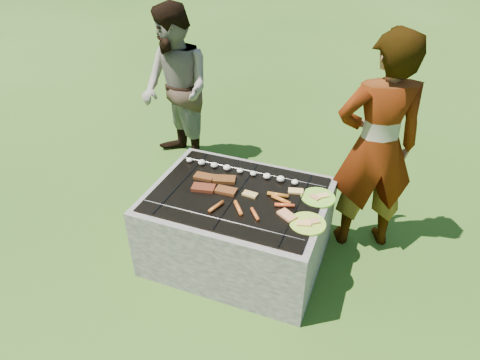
% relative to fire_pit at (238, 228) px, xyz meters
% --- Properties ---
extents(lawn, '(60.00, 60.00, 0.00)m').
position_rel_fire_pit_xyz_m(lawn, '(0.00, 0.00, -0.28)').
color(lawn, '#244511').
rests_on(lawn, ground).
extents(fire_pit, '(1.30, 1.00, 0.62)m').
position_rel_fire_pit_xyz_m(fire_pit, '(0.00, 0.00, 0.00)').
color(fire_pit, gray).
rests_on(fire_pit, ground).
extents(mushrooms, '(0.94, 0.06, 0.04)m').
position_rel_fire_pit_xyz_m(mushrooms, '(-0.08, 0.27, 0.35)').
color(mushrooms, beige).
rests_on(mushrooms, fire_pit).
extents(pork_slabs, '(0.39, 0.29, 0.03)m').
position_rel_fire_pit_xyz_m(pork_slabs, '(-0.20, 0.04, 0.34)').
color(pork_slabs, brown).
rests_on(pork_slabs, fire_pit).
extents(sausages, '(0.55, 0.38, 0.03)m').
position_rel_fire_pit_xyz_m(sausages, '(0.20, -0.08, 0.34)').
color(sausages, '#C58320').
rests_on(sausages, fire_pit).
extents(bread_on_grate, '(0.45, 0.41, 0.02)m').
position_rel_fire_pit_xyz_m(bread_on_grate, '(0.32, -0.01, 0.34)').
color(bread_on_grate, tan).
rests_on(bread_on_grate, fire_pit).
extents(plate_far, '(0.30, 0.30, 0.03)m').
position_rel_fire_pit_xyz_m(plate_far, '(0.56, 0.17, 0.33)').
color(plate_far, '#B9D432').
rests_on(plate_far, fire_pit).
extents(plate_near, '(0.25, 0.25, 0.03)m').
position_rel_fire_pit_xyz_m(plate_near, '(0.56, -0.15, 0.33)').
color(plate_near, '#FFFE3C').
rests_on(plate_near, fire_pit).
extents(cook, '(0.75, 0.64, 1.76)m').
position_rel_fire_pit_xyz_m(cook, '(0.88, 0.57, 0.60)').
color(cook, gray).
rests_on(cook, ground).
extents(bystander, '(1.01, 0.96, 1.64)m').
position_rel_fire_pit_xyz_m(bystander, '(-1.11, 1.15, 0.54)').
color(bystander, gray).
rests_on(bystander, ground).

